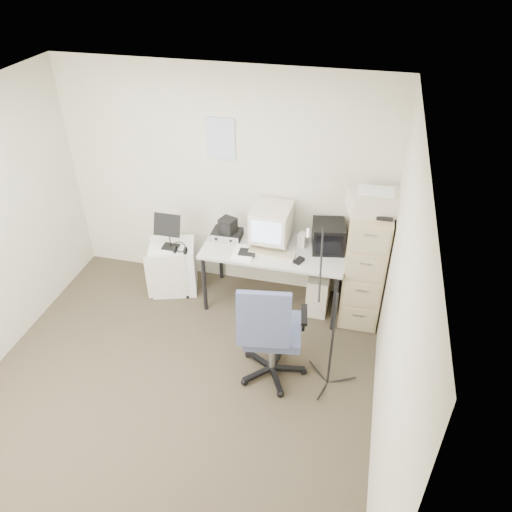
% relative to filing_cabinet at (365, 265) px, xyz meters
% --- Properties ---
extents(floor, '(3.60, 3.60, 0.01)m').
position_rel_filing_cabinet_xyz_m(floor, '(-1.58, -1.48, -0.66)').
color(floor, '#3E3528').
rests_on(floor, ground).
extents(ceiling, '(3.60, 3.60, 0.01)m').
position_rel_filing_cabinet_xyz_m(ceiling, '(-1.58, -1.48, 1.85)').
color(ceiling, white).
rests_on(ceiling, ground).
extents(wall_back, '(3.60, 0.02, 2.50)m').
position_rel_filing_cabinet_xyz_m(wall_back, '(-1.58, 0.32, 0.60)').
color(wall_back, beige).
rests_on(wall_back, ground).
extents(wall_front, '(3.60, 0.02, 2.50)m').
position_rel_filing_cabinet_xyz_m(wall_front, '(-1.58, -3.28, 0.60)').
color(wall_front, beige).
rests_on(wall_front, ground).
extents(wall_right, '(0.02, 3.60, 2.50)m').
position_rel_filing_cabinet_xyz_m(wall_right, '(0.22, -1.48, 0.60)').
color(wall_right, beige).
rests_on(wall_right, ground).
extents(wall_calendar, '(0.30, 0.02, 0.44)m').
position_rel_filing_cabinet_xyz_m(wall_calendar, '(-1.60, 0.31, 1.10)').
color(wall_calendar, white).
rests_on(wall_calendar, wall_back).
extents(filing_cabinet, '(0.40, 0.60, 1.30)m').
position_rel_filing_cabinet_xyz_m(filing_cabinet, '(0.00, 0.00, 0.00)').
color(filing_cabinet, tan).
rests_on(filing_cabinet, floor).
extents(printer, '(0.56, 0.45, 0.19)m').
position_rel_filing_cabinet_xyz_m(printer, '(0.00, -0.03, 0.74)').
color(printer, beige).
rests_on(printer, filing_cabinet).
extents(desk, '(1.50, 0.70, 0.73)m').
position_rel_filing_cabinet_xyz_m(desk, '(-0.95, -0.03, -0.29)').
color(desk, '#BABAAB').
rests_on(desk, floor).
extents(crt_monitor, '(0.41, 0.43, 0.44)m').
position_rel_filing_cabinet_xyz_m(crt_monitor, '(-1.00, 0.05, 0.30)').
color(crt_monitor, beige).
rests_on(crt_monitor, desk).
extents(crt_tv, '(0.38, 0.39, 0.30)m').
position_rel_filing_cabinet_xyz_m(crt_tv, '(-0.41, 0.10, 0.23)').
color(crt_tv, black).
rests_on(crt_tv, desk).
extents(desk_speaker, '(0.11, 0.11, 0.16)m').
position_rel_filing_cabinet_xyz_m(desk_speaker, '(-0.67, 0.07, 0.16)').
color(desk_speaker, beige).
rests_on(desk_speaker, desk).
extents(keyboard, '(0.51, 0.21, 0.03)m').
position_rel_filing_cabinet_xyz_m(keyboard, '(-0.96, -0.16, 0.09)').
color(keyboard, beige).
rests_on(keyboard, desk).
extents(mouse, '(0.10, 0.13, 0.03)m').
position_rel_filing_cabinet_xyz_m(mouse, '(-0.66, -0.22, 0.10)').
color(mouse, black).
rests_on(mouse, desk).
extents(radio_receiver, '(0.32, 0.23, 0.09)m').
position_rel_filing_cabinet_xyz_m(radio_receiver, '(-1.49, 0.04, 0.13)').
color(radio_receiver, black).
rests_on(radio_receiver, desk).
extents(radio_speaker, '(0.20, 0.19, 0.16)m').
position_rel_filing_cabinet_xyz_m(radio_speaker, '(-1.47, 0.03, 0.25)').
color(radio_speaker, black).
rests_on(radio_speaker, radio_receiver).
extents(papers, '(0.23, 0.30, 0.02)m').
position_rel_filing_cabinet_xyz_m(papers, '(-1.24, -0.21, 0.09)').
color(papers, white).
rests_on(papers, desk).
extents(pc_tower, '(0.23, 0.50, 0.46)m').
position_rel_filing_cabinet_xyz_m(pc_tower, '(-0.45, 0.04, -0.42)').
color(pc_tower, beige).
rests_on(pc_tower, floor).
extents(office_chair, '(0.74, 0.74, 1.13)m').
position_rel_filing_cabinet_xyz_m(office_chair, '(-0.74, -1.07, -0.09)').
color(office_chair, '#383F5D').
rests_on(office_chair, floor).
extents(side_cart, '(0.59, 0.52, 0.61)m').
position_rel_filing_cabinet_xyz_m(side_cart, '(-2.11, -0.06, -0.34)').
color(side_cart, white).
rests_on(side_cart, floor).
extents(music_stand, '(0.33, 0.25, 0.43)m').
position_rel_filing_cabinet_xyz_m(music_stand, '(-2.10, -0.11, 0.18)').
color(music_stand, black).
rests_on(music_stand, side_cart).
extents(headphones, '(0.16, 0.16, 0.03)m').
position_rel_filing_cabinet_xyz_m(headphones, '(-1.95, -0.18, 0.01)').
color(headphones, black).
rests_on(headphones, side_cart).
extents(mic_stand, '(0.02, 0.02, 1.40)m').
position_rel_filing_cabinet_xyz_m(mic_stand, '(-0.21, -1.07, 0.05)').
color(mic_stand, black).
rests_on(mic_stand, floor).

